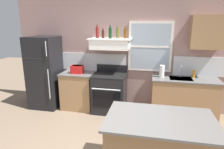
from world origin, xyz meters
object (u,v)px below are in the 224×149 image
at_px(bottle_brown_stout, 103,34).
at_px(bottle_olive_oil_square, 118,33).
at_px(bottle_dark_green_wine, 110,33).
at_px(paper_towel_roll, 162,71).
at_px(dish_soap_bottle, 194,74).
at_px(bottle_red_label_wine, 97,32).
at_px(toaster, 77,69).
at_px(refrigerator, 45,72).
at_px(stove_range, 109,93).
at_px(bottle_amber_wine, 125,33).
at_px(kitchen_island, 158,149).

bearing_deg(bottle_brown_stout, bottle_olive_oil_square, 9.40).
xyz_separation_m(bottle_dark_green_wine, paper_towel_roll, (1.18, -0.02, -0.82)).
height_order(bottle_brown_stout, dish_soap_bottle, bottle_brown_stout).
bearing_deg(bottle_red_label_wine, bottle_olive_oil_square, -0.55).
distance_m(toaster, bottle_olive_oil_square, 1.29).
distance_m(bottle_brown_stout, bottle_olive_oil_square, 0.33).
bearing_deg(bottle_olive_oil_square, bottle_brown_stout, -170.60).
distance_m(toaster, bottle_red_label_wine, 1.00).
distance_m(toaster, bottle_brown_stout, 1.05).
distance_m(refrigerator, bottle_olive_oil_square, 2.06).
bearing_deg(bottle_red_label_wine, stove_range, -24.80).
distance_m(stove_range, bottle_olive_oil_square, 1.41).
distance_m(bottle_olive_oil_square, dish_soap_bottle, 1.92).
bearing_deg(bottle_red_label_wine, refrigerator, -172.69).
distance_m(bottle_dark_green_wine, bottle_amber_wine, 0.34).
relative_size(bottle_amber_wine, dish_soap_bottle, 1.49).
xyz_separation_m(toaster, bottle_dark_green_wine, (0.81, 0.06, 0.86)).
height_order(bottle_amber_wine, paper_towel_roll, bottle_amber_wine).
distance_m(bottle_brown_stout, dish_soap_bottle, 2.21).
xyz_separation_m(bottle_red_label_wine, bottle_amber_wine, (0.66, 0.01, -0.01)).
xyz_separation_m(bottle_red_label_wine, paper_towel_roll, (1.51, -0.11, -0.83)).
bearing_deg(stove_range, bottle_brown_stout, 151.85).
bearing_deg(bottle_brown_stout, dish_soap_bottle, 1.35).
distance_m(bottle_red_label_wine, dish_soap_bottle, 2.37).
relative_size(stove_range, bottle_olive_oil_square, 3.93).
relative_size(bottle_red_label_wine, paper_towel_roll, 1.12).
height_order(bottle_red_label_wine, kitchen_island, bottle_red_label_wine).
xyz_separation_m(stove_range, dish_soap_bottle, (1.88, 0.14, 0.54)).
xyz_separation_m(refrigerator, bottle_amber_wine, (1.99, 0.18, 0.97)).
distance_m(refrigerator, bottle_dark_green_wine, 1.93).
height_order(refrigerator, bottle_red_label_wine, bottle_red_label_wine).
relative_size(stove_range, kitchen_island, 0.78).
bearing_deg(bottle_red_label_wine, kitchen_island, -56.18).
relative_size(bottle_dark_green_wine, paper_towel_roll, 1.09).
relative_size(refrigerator, bottle_red_label_wine, 5.86).
bearing_deg(dish_soap_bottle, bottle_brown_stout, -178.65).
relative_size(bottle_dark_green_wine, dish_soap_bottle, 1.63).
distance_m(bottle_brown_stout, bottle_amber_wine, 0.51).
height_order(bottle_red_label_wine, bottle_olive_oil_square, bottle_red_label_wine).
bearing_deg(bottle_olive_oil_square, bottle_amber_wine, 4.33).
xyz_separation_m(refrigerator, toaster, (0.85, 0.02, 0.12)).
bearing_deg(toaster, kitchen_island, -46.08).
relative_size(toaster, dish_soap_bottle, 1.65).
xyz_separation_m(paper_towel_roll, dish_soap_bottle, (0.69, 0.10, -0.04)).
xyz_separation_m(bottle_dark_green_wine, kitchen_island, (1.10, -2.04, -1.41)).
relative_size(bottle_olive_oil_square, dish_soap_bottle, 1.54).
bearing_deg(toaster, bottle_olive_oil_square, 8.92).
distance_m(bottle_red_label_wine, bottle_dark_green_wine, 0.34).
distance_m(bottle_olive_oil_square, bottle_amber_wine, 0.18).
distance_m(paper_towel_roll, dish_soap_bottle, 0.70).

